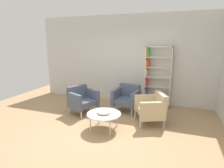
# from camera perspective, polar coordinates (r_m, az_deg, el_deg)

# --- Properties ---
(ground_plane) EXTENTS (8.32, 8.32, 0.00)m
(ground_plane) POSITION_cam_1_polar(r_m,az_deg,el_deg) (4.45, -4.16, -14.32)
(ground_plane) COLOR tan
(plaster_back_panel) EXTENTS (6.40, 0.12, 2.90)m
(plaster_back_panel) POSITION_cam_1_polar(r_m,az_deg,el_deg) (6.31, 4.70, 7.57)
(plaster_back_panel) COLOR silver
(plaster_back_panel) RESTS_ON ground_plane
(bookshelf_tall) EXTENTS (0.80, 0.30, 1.90)m
(bookshelf_tall) POSITION_cam_1_polar(r_m,az_deg,el_deg) (6.00, 13.42, 2.14)
(bookshelf_tall) COLOR silver
(bookshelf_tall) RESTS_ON ground_plane
(coffee_table_low) EXTENTS (0.80, 0.80, 0.40)m
(coffee_table_low) POSITION_cam_1_polar(r_m,az_deg,el_deg) (4.38, -2.50, -9.41)
(coffee_table_low) COLOR silver
(coffee_table_low) RESTS_ON ground_plane
(decorative_bowl) EXTENTS (0.32, 0.32, 0.05)m
(decorative_bowl) POSITION_cam_1_polar(r_m,az_deg,el_deg) (4.36, -2.51, -8.63)
(decorative_bowl) COLOR beige
(decorative_bowl) RESTS_ON coffee_table_low
(armchair_near_window) EXTENTS (0.79, 0.74, 0.78)m
(armchair_near_window) POSITION_cam_1_polar(r_m,az_deg,el_deg) (5.52, 4.60, -4.19)
(armchair_near_window) COLOR #4C566B
(armchair_near_window) RESTS_ON ground_plane
(armchair_by_bookshelf) EXTENTS (0.89, 0.91, 0.78)m
(armchair_by_bookshelf) POSITION_cam_1_polar(r_m,az_deg,el_deg) (5.42, -9.25, -4.64)
(armchair_by_bookshelf) COLOR #4C566B
(armchair_by_bookshelf) RESTS_ON ground_plane
(armchair_corner_red) EXTENTS (0.88, 0.91, 0.78)m
(armchair_corner_red) POSITION_cam_1_polar(r_m,az_deg,el_deg) (4.80, 12.17, -7.09)
(armchair_corner_red) COLOR #C6B289
(armchair_corner_red) RESTS_ON ground_plane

